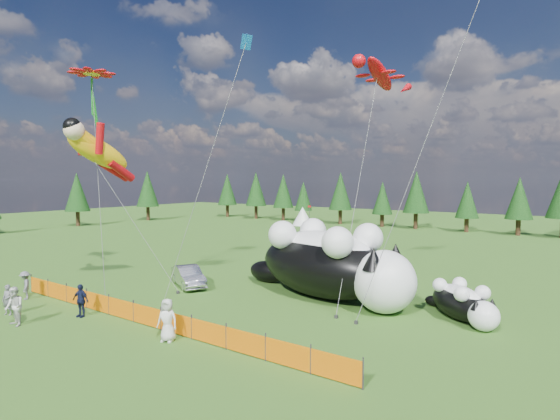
# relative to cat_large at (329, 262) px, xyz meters

# --- Properties ---
(ground) EXTENTS (160.00, 160.00, 0.00)m
(ground) POSITION_rel_cat_large_xyz_m (-4.76, -6.25, -2.12)
(ground) COLOR #143B0A
(ground) RESTS_ON ground
(safety_fence) EXTENTS (22.06, 0.06, 1.10)m
(safety_fence) POSITION_rel_cat_large_xyz_m (-4.76, -9.25, -1.61)
(safety_fence) COLOR #262626
(safety_fence) RESTS_ON ground
(tree_line) EXTENTS (90.00, 4.00, 8.00)m
(tree_line) POSITION_rel_cat_large_xyz_m (-4.76, 38.75, 1.88)
(tree_line) COLOR black
(tree_line) RESTS_ON ground
(festival_tents) EXTENTS (50.00, 3.20, 2.80)m
(festival_tents) POSITION_rel_cat_large_xyz_m (6.24, 33.75, -0.72)
(festival_tents) COLOR white
(festival_tents) RESTS_ON ground
(cat_large) EXTENTS (12.21, 6.27, 4.46)m
(cat_large) POSITION_rel_cat_large_xyz_m (0.00, 0.00, 0.00)
(cat_large) COLOR black
(cat_large) RESTS_ON ground
(cat_small) EXTENTS (4.21, 4.07, 1.88)m
(cat_small) POSITION_rel_cat_large_xyz_m (7.30, 0.21, -1.22)
(cat_small) COLOR black
(cat_small) RESTS_ON ground
(car) EXTENTS (4.17, 3.13, 1.31)m
(car) POSITION_rel_cat_large_xyz_m (-8.90, -2.68, -1.46)
(car) COLOR silver
(car) RESTS_ON ground
(spectator_a) EXTENTS (0.67, 0.57, 1.56)m
(spectator_a) POSITION_rel_cat_large_xyz_m (-12.02, -12.20, -1.33)
(spectator_a) COLOR #5D5D62
(spectator_a) RESTS_ON ground
(spectator_b) EXTENTS (0.96, 0.62, 1.88)m
(spectator_b) POSITION_rel_cat_large_xyz_m (-9.90, -12.83, -1.18)
(spectator_b) COLOR silver
(spectator_b) RESTS_ON ground
(spectator_c) EXTENTS (1.07, 0.71, 1.68)m
(spectator_c) POSITION_rel_cat_large_xyz_m (-8.67, -10.24, -1.28)
(spectator_c) COLOR black
(spectator_c) RESTS_ON ground
(spectator_d) EXTENTS (1.20, 0.98, 1.64)m
(spectator_d) POSITION_rel_cat_large_xyz_m (-14.33, -10.27, -1.29)
(spectator_d) COLOR #5D5D62
(spectator_d) RESTS_ON ground
(spectator_e) EXTENTS (1.05, 0.87, 1.85)m
(spectator_e) POSITION_rel_cat_large_xyz_m (-2.45, -10.00, -1.19)
(spectator_e) COLOR silver
(spectator_e) RESTS_ON ground
(superhero_kite) EXTENTS (6.77, 5.01, 11.33)m
(superhero_kite) POSITION_rel_cat_large_xyz_m (-12.41, -6.60, 6.50)
(superhero_kite) COLOR #FFBA0D
(superhero_kite) RESTS_ON ground
(gecko_kite) EXTENTS (3.17, 11.34, 16.01)m
(gecko_kite) POSITION_rel_cat_large_xyz_m (0.80, 5.23, 11.63)
(gecko_kite) COLOR red
(gecko_kite) RESTS_ON ground
(flower_kite) EXTENTS (6.20, 4.08, 14.62)m
(flower_kite) POSITION_rel_cat_large_xyz_m (-14.54, -5.55, 11.54)
(flower_kite) COLOR red
(flower_kite) RESTS_ON ground
(diamond_kite_a) EXTENTS (2.95, 4.97, 16.06)m
(diamond_kite_a) POSITION_rel_cat_large_xyz_m (-4.65, -2.09, 12.31)
(diamond_kite_a) COLOR #0C62B8
(diamond_kite_a) RESTS_ON ground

